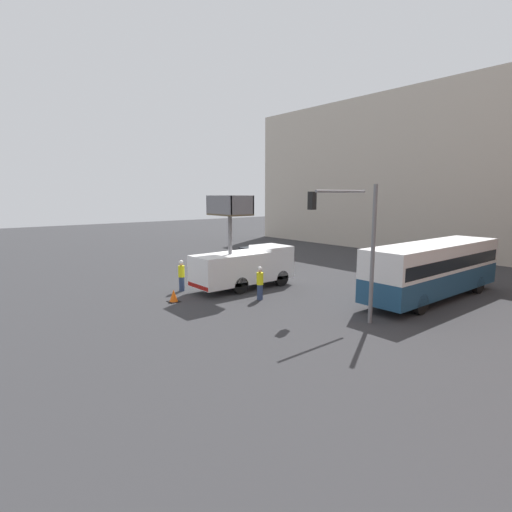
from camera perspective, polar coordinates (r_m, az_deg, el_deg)
The scene contains 9 objects.
ground_plane at distance 25.33m, azimuth -2.00°, elevation -4.33°, with size 120.00×120.00×0.00m, color #333335.
building_backdrop_far at distance 45.13m, azimuth 25.38°, elevation 10.67°, with size 44.00×10.00×15.74m.
utility_truck at distance 24.51m, azimuth -1.71°, elevation -1.22°, with size 2.51×6.52×5.69m.
city_bus at distance 24.04m, azimuth 24.08°, elevation -1.37°, with size 2.50×10.54×3.12m.
traffic_light_pole at distance 18.95m, azimuth 13.19°, elevation 3.88°, with size 3.86×3.61×6.19m.
road_worker_near_truck at distance 24.31m, azimuth -10.60°, elevation -2.75°, with size 0.38×0.38×1.88m.
road_worker_directing at distance 21.95m, azimuth 0.57°, elevation -3.89°, with size 0.38×0.38×1.86m.
traffic_cone_near_truck at distance 22.09m, azimuth -11.68°, elevation -5.63°, with size 0.59×0.59×0.68m.
parked_car_curbside at distance 33.69m, azimuth 0.28°, elevation 0.20°, with size 1.75×4.75×1.38m.
Camera 1 is at (19.65, -14.90, 5.77)m, focal length 28.00 mm.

